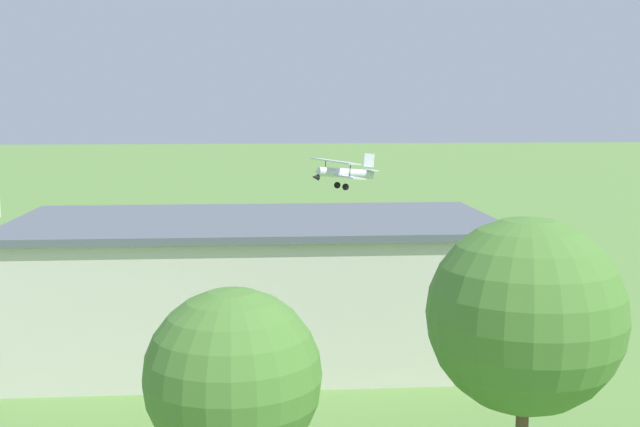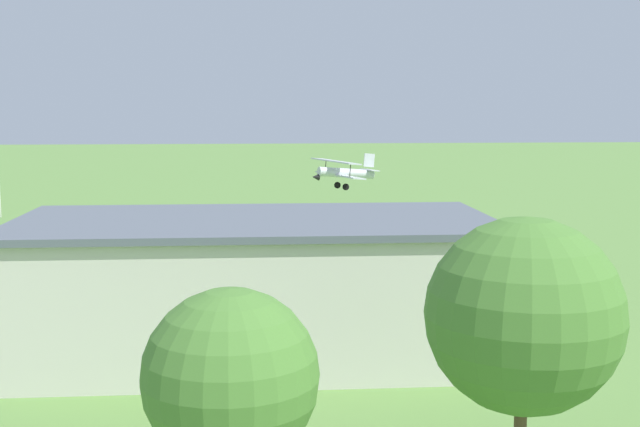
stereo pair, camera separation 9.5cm
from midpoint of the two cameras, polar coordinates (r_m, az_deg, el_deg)
name	(u,v)px [view 2 (the right image)]	position (r m, az deg, el deg)	size (l,w,h in m)	color
ground_plane	(244,233)	(84.62, -5.20, -1.37)	(400.00, 400.00, 0.00)	#608C42
hangar	(255,286)	(43.38, -4.41, -5.00)	(24.75, 12.80, 7.19)	beige
biplane	(343,171)	(79.81, 1.63, 2.92)	(6.80, 8.86, 3.43)	silver
car_grey	(66,297)	(55.34, -17.07, -5.51)	(2.48, 4.89, 1.61)	slate
person_at_fence_line	(314,274)	(60.45, -0.40, -4.16)	(0.51, 0.51, 1.55)	#33723F
person_watching_takeoff	(259,280)	(57.93, -4.15, -4.61)	(0.43, 0.43, 1.70)	navy
person_walking_on_apron	(404,272)	(60.82, 5.89, -4.04)	(0.41, 0.41, 1.71)	#72338C
tree_near_perimeter_road	(524,316)	(27.27, 13.97, -6.85)	(6.35, 6.35, 9.49)	brown
tree_at_field_edge	(231,377)	(22.96, -6.06, -11.16)	(4.87, 4.87, 8.08)	brown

